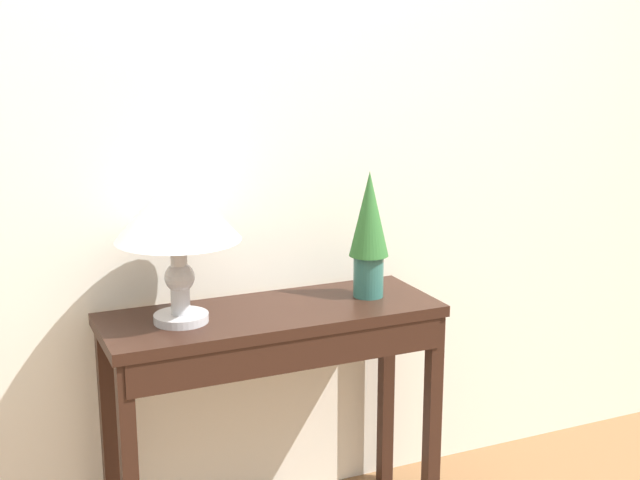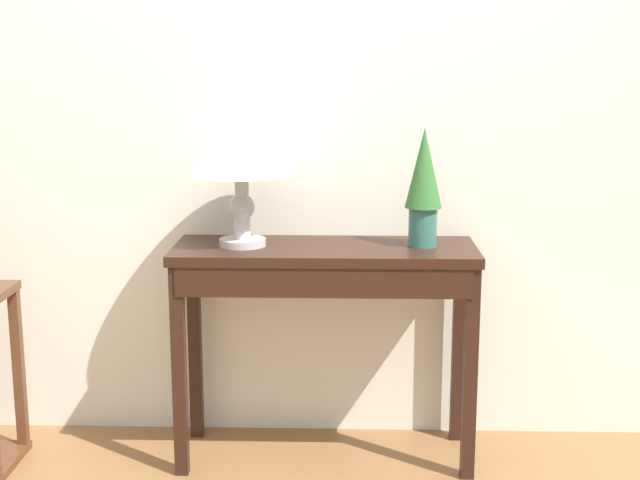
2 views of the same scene
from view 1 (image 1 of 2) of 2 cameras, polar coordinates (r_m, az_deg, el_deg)
back_wall_with_art at (r=2.78m, az=-5.49°, el=9.41°), size 9.00×0.10×2.80m
console_table at (r=2.66m, az=-3.00°, el=-7.40°), size 1.04×0.38×0.77m
table_lamp at (r=2.47m, az=-9.50°, el=1.88°), size 0.36×0.36×0.45m
potted_plant_on_console at (r=2.71m, az=3.29°, el=0.80°), size 0.13×0.13×0.41m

